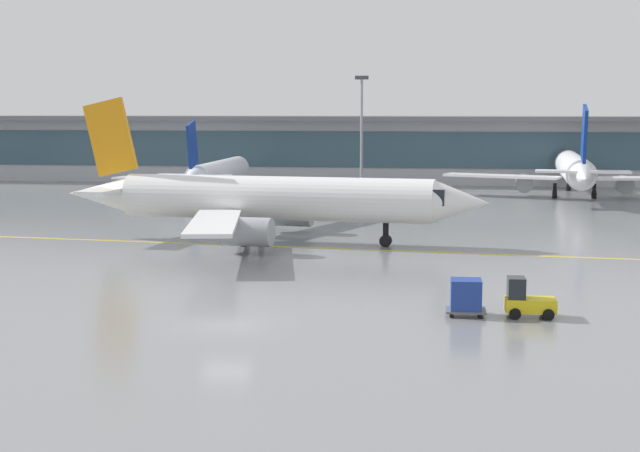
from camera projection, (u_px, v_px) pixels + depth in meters
ground_plane at (226, 326)px, 47.80m from camera, size 400.00×400.00×0.00m
taxiway_centreline_stripe at (273, 246)px, 74.78m from camera, size 109.47×11.49×0.01m
terminal_concourse at (373, 149)px, 136.86m from camera, size 226.06×11.00×9.60m
gate_airplane_1 at (218, 173)px, 116.03m from camera, size 26.70×28.63×9.51m
gate_airplane_2 at (574, 169)px, 114.96m from camera, size 31.50×33.91×11.23m
taxiing_regional_jet at (271, 199)px, 76.41m from camera, size 35.46×32.80×11.74m
baggage_tug at (526, 300)px, 49.64m from camera, size 2.64×1.69×2.10m
cargo_dolly_lead at (466, 296)px, 49.95m from camera, size 2.15×1.66×1.94m
apron_light_mast_1 at (362, 127)px, 127.31m from camera, size 1.80×0.36×15.03m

